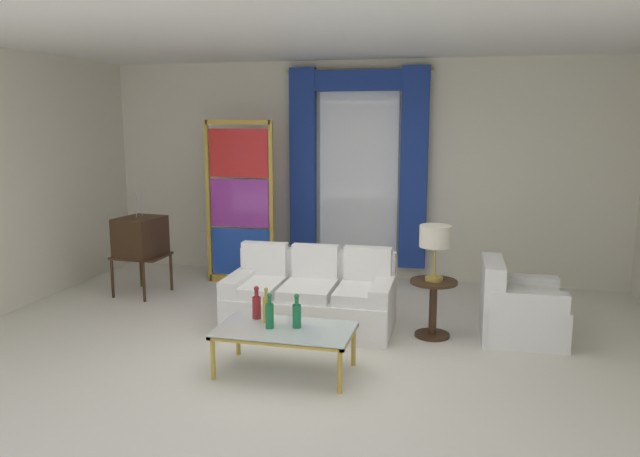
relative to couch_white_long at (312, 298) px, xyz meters
name	(u,v)px	position (x,y,z in m)	size (l,w,h in m)	color
ground_plane	(300,351)	(0.08, -0.76, -0.30)	(16.00, 16.00, 0.00)	silver
wall_rear	(359,171)	(0.08, 2.30, 1.20)	(8.00, 0.12, 3.00)	silver
wall_left	(9,182)	(-3.58, -0.16, 1.20)	(0.12, 7.00, 3.00)	silver
ceiling_slab	(320,38)	(0.08, 0.04, 2.72)	(8.00, 7.60, 0.04)	white
curtained_window	(358,154)	(0.10, 2.13, 1.44)	(2.00, 0.17, 2.70)	white
couch_white_long	(312,298)	(0.00, 0.00, 0.00)	(1.78, 0.96, 0.86)	white
coffee_table	(285,332)	(0.09, -1.28, 0.07)	(1.19, 0.67, 0.41)	silver
bottle_blue_decanter	(257,306)	(-0.24, -1.09, 0.23)	(0.08, 0.08, 0.31)	maroon
bottle_crystal_tall	(297,314)	(0.19, -1.24, 0.23)	(0.08, 0.08, 0.31)	#196B3D
bottle_amber_squat	(266,308)	(-0.12, -1.17, 0.24)	(0.06, 0.06, 0.32)	gold
bottle_ruby_flask	(270,314)	(-0.04, -1.31, 0.23)	(0.07, 0.07, 0.32)	#196B3D
vintage_tv	(140,238)	(-2.41, 0.67, 0.42)	(0.62, 0.66, 1.35)	#382314
armchair_white	(517,311)	(2.13, 0.13, -0.02)	(0.84, 0.84, 0.80)	white
stained_glass_divider	(240,206)	(-1.38, 1.48, 0.75)	(0.95, 0.05, 2.20)	gold
peacock_figurine	(266,278)	(-0.87, 1.03, -0.08)	(0.44, 0.60, 0.50)	beige
round_side_table	(433,303)	(1.29, -0.03, 0.05)	(0.48, 0.48, 0.59)	#382314
table_lamp_brass	(435,239)	(1.29, -0.03, 0.72)	(0.32, 0.32, 0.57)	#B29338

